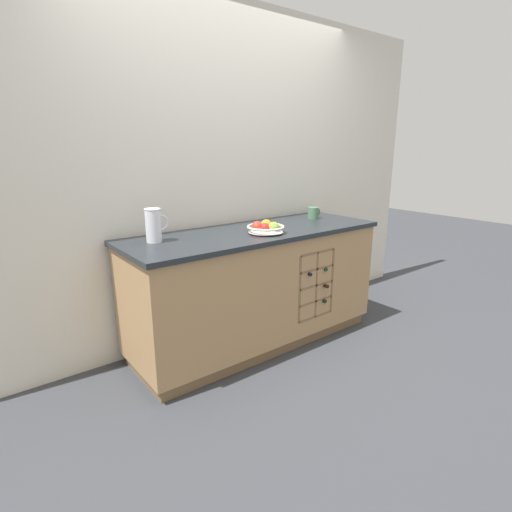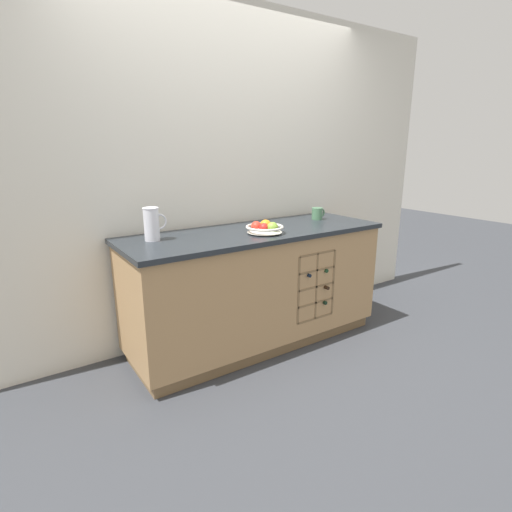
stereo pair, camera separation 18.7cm
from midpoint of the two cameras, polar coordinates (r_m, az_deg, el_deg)
The scene contains 6 objects.
ground_plane at distance 3.26m, azimuth -1.68°, elevation -12.00°, with size 14.00×14.00×0.00m, color #383A3F.
back_wall at distance 3.23m, azimuth -6.06°, elevation 11.33°, with size 4.40×0.06×2.55m, color silver.
kitchen_island at distance 3.08m, azimuth -1.67°, elevation -4.42°, with size 2.00×0.70×0.90m.
fruit_bowl at distance 2.85m, azimuth -0.50°, elevation 4.04°, with size 0.27×0.27×0.09m.
white_pitcher at distance 2.67m, azimuth -16.37°, elevation 4.31°, with size 0.16×0.10×0.22m.
ceramic_mug at distance 3.45m, azimuth 6.65°, elevation 6.12°, with size 0.13×0.09×0.10m.
Camera 1 is at (-1.77, -2.29, 1.50)m, focal length 28.00 mm.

